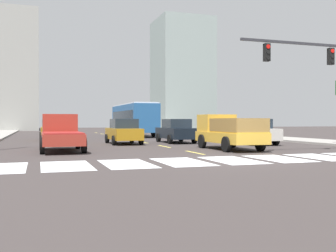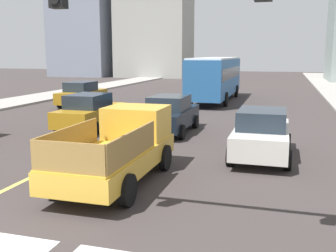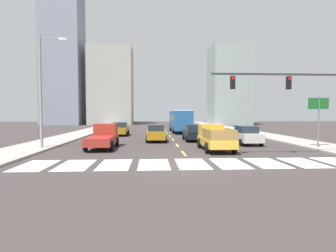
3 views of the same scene
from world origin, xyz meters
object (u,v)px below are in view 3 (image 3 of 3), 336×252
sedan_near_left (120,129)px  direction_sign_green (318,111)px  sedan_far (246,135)px  sedan_mid (194,133)px  city_bus (180,119)px  pickup_dark (103,137)px  sedan_near_right (156,133)px  pickup_stakebed (214,138)px  traffic_signal_gantry (306,93)px  streetlight_left (43,87)px

sedan_near_left → direction_sign_green: 22.44m
sedan_near_left → sedan_far: bearing=-38.4°
sedan_mid → city_bus: bearing=91.3°
pickup_dark → sedan_near_left: pickup_dark is taller
sedan_far → direction_sign_green: bearing=-36.0°
pickup_dark → sedan_near_right: size_ratio=1.18×
pickup_stakebed → pickup_dark: 9.04m
traffic_signal_gantry → pickup_dark: bearing=159.4°
sedan_near_right → streetlight_left: 11.33m
streetlight_left → direction_sign_green: bearing=-2.7°
sedan_far → traffic_signal_gantry: traffic_signal_gantry is taller
sedan_near_left → traffic_signal_gantry: traffic_signal_gantry is taller
sedan_far → sedan_near_left: 16.54m
sedan_near_left → direction_sign_green: size_ratio=1.05×
sedan_near_right → streetlight_left: bearing=-150.0°
pickup_dark → direction_sign_green: (17.39, -1.57, 2.11)m
sedan_near_left → direction_sign_green: bearing=-37.3°
sedan_mid → traffic_signal_gantry: bearing=-60.5°
direction_sign_green → sedan_mid: bearing=142.9°
traffic_signal_gantry → sedan_mid: bearing=118.6°
sedan_mid → sedan_near_right: same height
sedan_near_left → sedan_near_right: size_ratio=1.00×
sedan_mid → traffic_signal_gantry: 12.50m
sedan_far → sedan_mid: size_ratio=1.00×
pickup_dark → pickup_stakebed: bearing=-10.8°
sedan_near_right → traffic_signal_gantry: (9.68, -10.24, 3.36)m
sedan_far → direction_sign_green: (4.73, -3.38, 2.17)m
pickup_stakebed → direction_sign_green: direction_sign_green is taller
pickup_dark → streetlight_left: 6.16m
city_bus → direction_sign_green: bearing=-65.7°
pickup_dark → traffic_signal_gantry: size_ratio=0.55×
traffic_signal_gantry → sedan_far: bearing=101.4°
pickup_dark → direction_sign_green: bearing=-5.1°
sedan_near_left → pickup_stakebed: bearing=-56.3°
pickup_stakebed → sedan_near_left: bearing=123.8°
direction_sign_green → pickup_dark: bearing=174.9°
pickup_stakebed → sedan_near_right: pickup_stakebed is taller
city_bus → sedan_mid: city_bus is taller
sedan_near_left → traffic_signal_gantry: size_ratio=0.47×
traffic_signal_gantry → streetlight_left: 19.33m
pickup_dark → sedan_near_right: (4.42, 4.93, -0.06)m
pickup_dark → city_bus: city_bus is taller
direction_sign_green → streetlight_left: bearing=177.3°
sedan_mid → streetlight_left: bearing=-155.0°
pickup_stakebed → sedan_near_left: 16.68m
pickup_stakebed → streetlight_left: (-13.50, 1.17, 4.03)m
streetlight_left → sedan_near_right: bearing=31.2°
sedan_near_left → direction_sign_green: (17.43, -13.96, 2.17)m
sedan_mid → direction_sign_green: bearing=-36.1°
pickup_dark → sedan_far: 12.79m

